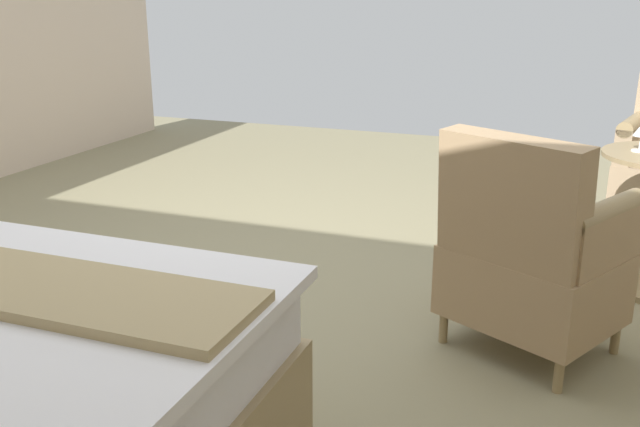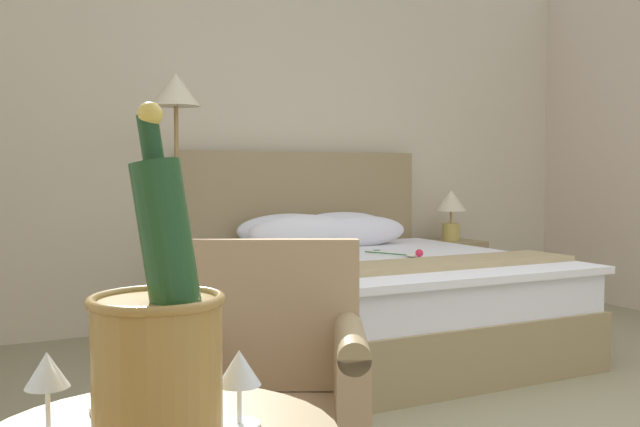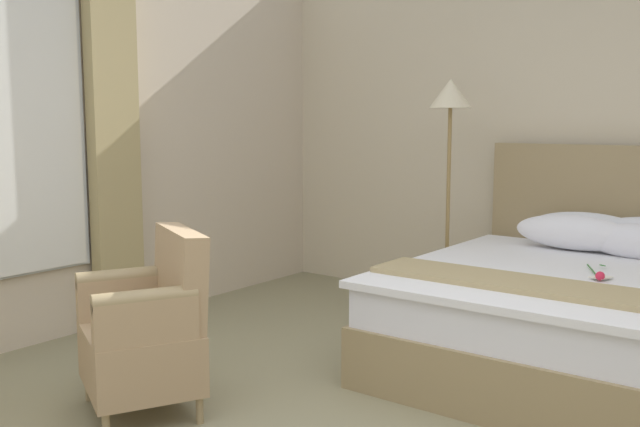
{
  "view_description": "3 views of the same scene",
  "coord_description": "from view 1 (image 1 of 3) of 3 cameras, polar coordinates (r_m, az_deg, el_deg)",
  "views": [
    {
      "loc": [
        -1.47,
        2.93,
        1.39
      ],
      "look_at": [
        -0.79,
        1.13,
        0.78
      ],
      "focal_mm": 40.0,
      "sensor_mm": 36.0,
      "label": 1
    },
    {
      "loc": [
        -2.12,
        -1.7,
        1.11
      ],
      "look_at": [
        -0.8,
        0.9,
        0.94
      ],
      "focal_mm": 40.0,
      "sensor_mm": 36.0,
      "label": 2
    },
    {
      "loc": [
        1.4,
        -1.95,
        1.43
      ],
      "look_at": [
        -0.96,
        1.17,
        0.91
      ],
      "focal_mm": 40.0,
      "sensor_mm": 36.0,
      "label": 3
    }
  ],
  "objects": [
    {
      "name": "armchair_by_window",
      "position": [
        2.87,
        16.45,
        -3.24
      ],
      "size": [
        0.77,
        0.74,
        0.9
      ],
      "color": "#99825A",
      "rests_on": "ground"
    },
    {
      "name": "ground_plane",
      "position": [
        3.56,
        -5.41,
        -5.56
      ],
      "size": [
        7.96,
        7.96,
        0.0
      ],
      "primitive_type": "plane",
      "color": "gray"
    }
  ]
}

